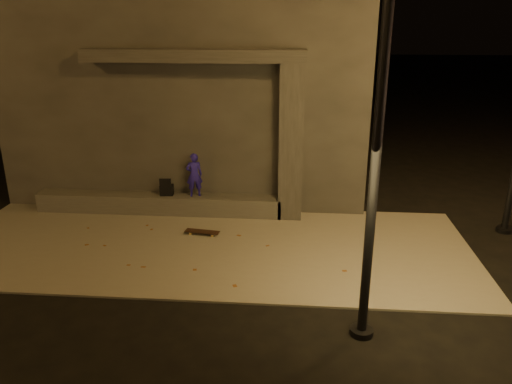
# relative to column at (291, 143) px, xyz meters

# --- Properties ---
(ground) EXTENTS (120.00, 120.00, 0.00)m
(ground) POSITION_rel_column_xyz_m (-1.70, -3.75, -1.84)
(ground) COLOR black
(ground) RESTS_ON ground
(sidewalk) EXTENTS (11.00, 4.40, 0.04)m
(sidewalk) POSITION_rel_column_xyz_m (-1.70, -1.75, -1.82)
(sidewalk) COLOR slate
(sidewalk) RESTS_ON ground
(building) EXTENTS (9.00, 5.10, 5.22)m
(building) POSITION_rel_column_xyz_m (-2.70, 2.74, 0.77)
(building) COLOR #353230
(building) RESTS_ON ground
(ledge) EXTENTS (6.00, 0.55, 0.45)m
(ledge) POSITION_rel_column_xyz_m (-3.20, 0.00, -1.58)
(ledge) COLOR #4C4944
(ledge) RESTS_ON sidewalk
(column) EXTENTS (0.55, 0.55, 3.60)m
(column) POSITION_rel_column_xyz_m (0.00, 0.00, 0.00)
(column) COLOR #353230
(column) RESTS_ON sidewalk
(canopy) EXTENTS (5.00, 0.70, 0.28)m
(canopy) POSITION_rel_column_xyz_m (-2.20, 0.05, 1.94)
(canopy) COLOR #353230
(canopy) RESTS_ON column
(skateboarder) EXTENTS (0.44, 0.36, 1.06)m
(skateboarder) POSITION_rel_column_xyz_m (-2.29, 0.00, -0.82)
(skateboarder) COLOR #22189E
(skateboarder) RESTS_ON ledge
(backpack) EXTENTS (0.33, 0.22, 0.44)m
(backpack) POSITION_rel_column_xyz_m (-2.99, -0.00, -1.20)
(backpack) COLOR black
(backpack) RESTS_ON ledge
(skateboard) EXTENTS (0.78, 0.30, 0.08)m
(skateboard) POSITION_rel_column_xyz_m (-1.90, -1.26, -1.73)
(skateboard) COLOR black
(skateboard) RESTS_ON sidewalk
(street_lamp_0) EXTENTS (0.36, 0.36, 7.03)m
(street_lamp_0) POSITION_rel_column_xyz_m (1.19, -4.62, 2.15)
(street_lamp_0) COLOR black
(street_lamp_0) RESTS_ON ground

